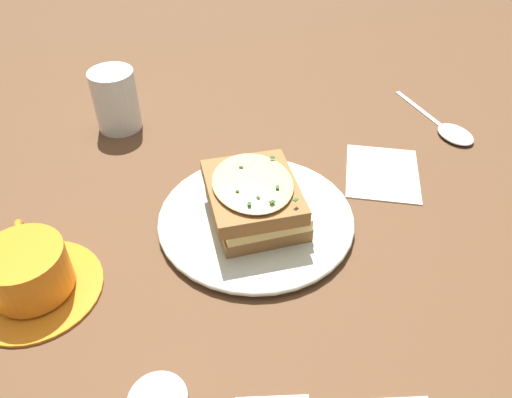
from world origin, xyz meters
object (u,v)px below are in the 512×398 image
sandwich (255,198)px  napkin (382,172)px  teacup_with_saucer (29,274)px  dinner_plate (256,218)px  spoon (451,131)px  water_glass (116,100)px

sandwich → napkin: 0.21m
teacup_with_saucer → napkin: size_ratio=1.19×
sandwich → napkin: (0.17, -0.12, -0.04)m
dinner_plate → sandwich: bearing=174.9°
spoon → napkin: bearing=15.3°
teacup_with_saucer → spoon: bearing=-85.0°
teacup_with_saucer → sandwich: bearing=-91.1°
teacup_with_saucer → spoon: 0.62m
water_glass → spoon: water_glass is taller
dinner_plate → napkin: 0.20m
napkin → sandwich: bearing=143.9°
spoon → water_glass: bearing=-25.6°
sandwich → spoon: (0.31, -0.20, -0.04)m
water_glass → napkin: water_glass is taller
dinner_plate → water_glass: water_glass is taller
teacup_with_saucer → napkin: bearing=-88.2°
dinner_plate → spoon: (0.30, -0.19, -0.00)m
teacup_with_saucer → dinner_plate: bearing=-90.6°
dinner_plate → teacup_with_saucer: size_ratio=1.69×
sandwich → water_glass: 0.31m
teacup_with_saucer → napkin: (0.36, -0.30, -0.02)m
sandwich → teacup_with_saucer: 0.26m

